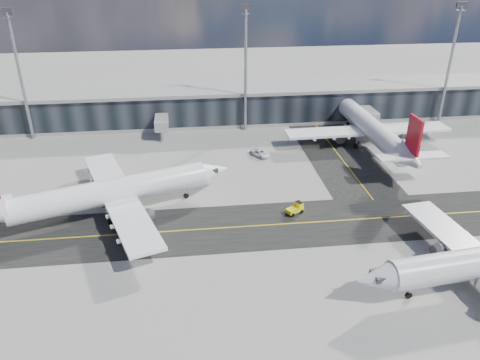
{
  "coord_description": "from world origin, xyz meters",
  "views": [
    {
      "loc": [
        -14.03,
        -59.1,
        40.24
      ],
      "look_at": [
        -5.73,
        10.74,
        5.0
      ],
      "focal_mm": 35.0,
      "sensor_mm": 36.0,
      "label": 1
    }
  ],
  "objects_px": {
    "airliner_af": "(107,193)",
    "baggage_tug": "(296,208)",
    "service_van": "(260,153)",
    "airliner_redtail": "(371,129)"
  },
  "relations": [
    {
      "from": "airliner_af",
      "to": "service_van",
      "type": "bearing_deg",
      "value": 107.6
    },
    {
      "from": "airliner_af",
      "to": "airliner_redtail",
      "type": "height_order",
      "value": "airliner_redtail"
    },
    {
      "from": "baggage_tug",
      "to": "airliner_af",
      "type": "bearing_deg",
      "value": -125.6
    },
    {
      "from": "airliner_redtail",
      "to": "service_van",
      "type": "bearing_deg",
      "value": -176.48
    },
    {
      "from": "service_van",
      "to": "baggage_tug",
      "type": "bearing_deg",
      "value": -119.84
    },
    {
      "from": "airliner_af",
      "to": "service_van",
      "type": "relative_size",
      "value": 8.73
    },
    {
      "from": "airliner_af",
      "to": "baggage_tug",
      "type": "height_order",
      "value": "airliner_af"
    },
    {
      "from": "airliner_af",
      "to": "baggage_tug",
      "type": "relative_size",
      "value": 12.59
    },
    {
      "from": "airliner_af",
      "to": "baggage_tug",
      "type": "xyz_separation_m",
      "value": [
        30.93,
        -2.99,
        -3.24
      ]
    },
    {
      "from": "service_van",
      "to": "airliner_af",
      "type": "bearing_deg",
      "value": -178.5
    }
  ]
}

